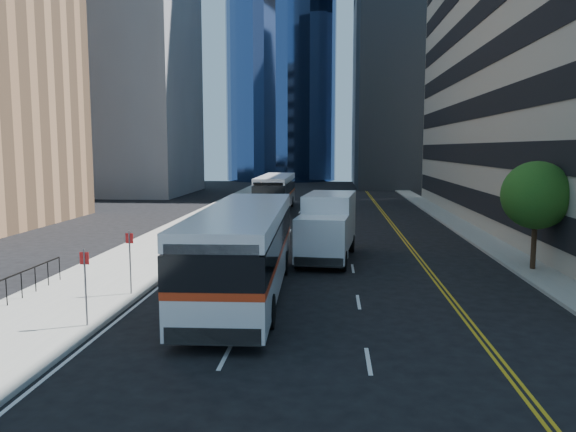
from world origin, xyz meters
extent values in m
plane|color=black|center=(0.00, 0.00, 0.00)|extent=(160.00, 160.00, 0.00)
cube|color=gray|center=(-10.50, 25.00, 0.07)|extent=(5.00, 90.00, 0.15)
cube|color=gray|center=(9.00, 25.00, 0.07)|extent=(2.00, 90.00, 0.15)
cube|color=gray|center=(-28.00, 52.00, 17.50)|extent=(18.00, 18.00, 35.00)
cylinder|color=#332114|center=(9.00, 8.00, 1.25)|extent=(0.24, 0.24, 2.20)
sphere|color=#164814|center=(9.00, 8.00, 3.65)|extent=(3.20, 3.20, 3.20)
cube|color=silver|center=(-4.00, 2.65, 1.02)|extent=(3.29, 13.68, 1.25)
cube|color=red|center=(-4.00, 2.65, 1.76)|extent=(3.31, 13.70, 0.25)
cube|color=black|center=(-4.00, 2.65, 2.38)|extent=(3.31, 13.70, 1.02)
cube|color=silver|center=(-4.00, 2.65, 3.23)|extent=(3.29, 13.68, 0.57)
cylinder|color=black|center=(-5.25, -1.47, 0.57)|extent=(0.37, 1.14, 1.13)
cylinder|color=black|center=(-2.54, -1.40, 0.57)|extent=(0.37, 1.14, 1.13)
cylinder|color=black|center=(-5.45, 6.24, 0.57)|extent=(0.37, 1.14, 1.13)
cylinder|color=black|center=(-2.74, 6.31, 0.57)|extent=(0.37, 1.14, 1.13)
cube|color=silver|center=(-5.82, 33.30, 0.95)|extent=(2.77, 12.71, 1.17)
cube|color=#D04D13|center=(-5.82, 33.30, 1.64)|extent=(2.79, 12.73, 0.23)
cube|color=black|center=(-5.82, 33.30, 2.22)|extent=(2.79, 12.73, 0.95)
cube|color=silver|center=(-5.82, 33.30, 3.02)|extent=(2.77, 12.71, 0.53)
cylinder|color=black|center=(-7.08, 29.48, 0.53)|extent=(0.32, 1.06, 1.06)
cylinder|color=black|center=(-4.56, 29.48, 0.53)|extent=(0.32, 1.06, 1.06)
cylinder|color=black|center=(-7.09, 36.68, 0.53)|extent=(0.32, 1.06, 1.06)
cylinder|color=black|center=(-4.57, 36.69, 0.53)|extent=(0.32, 1.06, 1.06)
cube|color=white|center=(-1.03, 7.76, 1.47)|extent=(2.66, 2.48, 2.13)
cube|color=black|center=(-1.14, 6.80, 1.88)|extent=(2.23, 0.30, 1.12)
cube|color=white|center=(-0.65, 11.29, 2.08)|extent=(2.95, 5.11, 2.64)
cube|color=black|center=(-0.77, 10.18, 0.56)|extent=(2.55, 6.86, 0.25)
cylinder|color=black|center=(-2.15, 7.67, 0.49)|extent=(0.39, 1.00, 0.97)
cylinder|color=black|center=(0.04, 7.44, 0.49)|extent=(0.39, 1.00, 0.97)
cylinder|color=black|center=(-1.60, 12.72, 0.49)|extent=(0.39, 1.00, 0.97)
cylinder|color=black|center=(0.59, 12.48, 0.49)|extent=(0.39, 1.00, 0.97)
camera|label=1|loc=(-0.54, -19.00, 5.84)|focal=35.00mm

